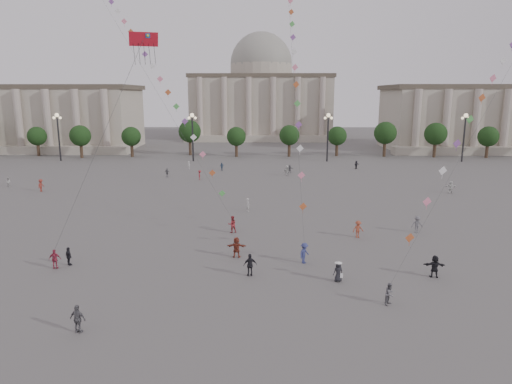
{
  "coord_description": "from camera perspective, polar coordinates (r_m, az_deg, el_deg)",
  "views": [
    {
      "loc": [
        0.58,
        -31.43,
        14.62
      ],
      "look_at": [
        -0.05,
        12.0,
        5.34
      ],
      "focal_mm": 32.0,
      "sensor_mm": 36.0,
      "label": 1
    }
  ],
  "objects": [
    {
      "name": "ground",
      "position": [
        34.67,
        -0.21,
        -12.88
      ],
      "size": [
        360.0,
        360.0,
        0.0
      ],
      "primitive_type": "plane",
      "color": "#53514E",
      "rests_on": "ground"
    },
    {
      "name": "person_crowd_8",
      "position": [
        48.79,
        12.64,
        -4.55
      ],
      "size": [
        1.31,
        0.94,
        1.83
      ],
      "primitive_type": "imported",
      "rotation": [
        0.0,
        0.0,
        0.24
      ],
      "color": "#994029",
      "rests_on": "ground"
    },
    {
      "name": "person_crowd_1",
      "position": [
        84.16,
        -28.55,
        1.13
      ],
      "size": [
        0.96,
        0.89,
        1.58
      ],
      "primitive_type": "imported",
      "rotation": [
        0.0,
        0.0,
        2.66
      ],
      "color": "beige",
      "rests_on": "ground"
    },
    {
      "name": "kite_flyer_2",
      "position": [
        34.43,
        16.37,
        -12.11
      ],
      "size": [
        0.98,
        0.99,
        1.61
      ],
      "primitive_type": "imported",
      "rotation": [
        0.0,
        0.0,
        0.83
      ],
      "color": "slate",
      "rests_on": "ground"
    },
    {
      "name": "kite_flyer_0",
      "position": [
        49.4,
        -2.98,
        -4.05
      ],
      "size": [
        1.07,
        0.94,
        1.85
      ],
      "primitive_type": "imported",
      "rotation": [
        0.0,
        0.0,
        3.45
      ],
      "color": "maroon",
      "rests_on": "ground"
    },
    {
      "name": "person_crowd_2",
      "position": [
        77.56,
        -25.28,
        0.76
      ],
      "size": [
        0.95,
        1.36,
        1.92
      ],
      "primitive_type": "imported",
      "rotation": [
        0.0,
        0.0,
        1.37
      ],
      "color": "maroon",
      "rests_on": "ground"
    },
    {
      "name": "person_crowd_4",
      "position": [
        84.22,
        3.85,
        2.71
      ],
      "size": [
        1.51,
        1.8,
        1.94
      ],
      "primitive_type": "imported",
      "rotation": [
        0.0,
        0.0,
        4.09
      ],
      "color": "silver",
      "rests_on": "ground"
    },
    {
      "name": "person_crowd_12",
      "position": [
        87.29,
        4.25,
        2.9
      ],
      "size": [
        1.47,
        0.74,
        1.52
      ],
      "primitive_type": "imported",
      "rotation": [
        0.0,
        0.0,
        2.93
      ],
      "color": "#5D5E62",
      "rests_on": "ground"
    },
    {
      "name": "lamp_post_mid_west",
      "position": [
        102.88,
        -7.95,
        7.9
      ],
      "size": [
        2.0,
        0.9,
        10.65
      ],
      "color": "#262628",
      "rests_on": "ground"
    },
    {
      "name": "hat_person",
      "position": [
        37.41,
        10.24,
        -9.71
      ],
      "size": [
        0.93,
        0.75,
        1.69
      ],
      "color": "black",
      "rests_on": "ground"
    },
    {
      "name": "person_crowd_6",
      "position": [
        52.28,
        19.49,
        -3.83
      ],
      "size": [
        1.2,
        0.69,
        1.85
      ],
      "primitive_type": "imported",
      "rotation": [
        0.0,
        0.0,
        6.28
      ],
      "color": "#5D5D61",
      "rests_on": "ground"
    },
    {
      "name": "kite_flyer_1",
      "position": [
        40.8,
        6.07,
        -7.6
      ],
      "size": [
        1.29,
        1.38,
        1.87
      ],
      "primitive_type": "imported",
      "rotation": [
        0.0,
        0.0,
        0.91
      ],
      "color": "navy",
      "rests_on": "ground"
    },
    {
      "name": "tourist_1",
      "position": [
        43.34,
        -22.36,
        -7.45
      ],
      "size": [
        0.98,
        0.94,
        1.64
      ],
      "primitive_type": "imported",
      "rotation": [
        0.0,
        0.0,
        2.41
      ],
      "color": "black",
      "rests_on": "ground"
    },
    {
      "name": "tourist_0",
      "position": [
        42.97,
        -23.83,
        -7.68
      ],
      "size": [
        1.06,
        0.55,
        1.72
      ],
      "primitive_type": "imported",
      "rotation": [
        0.0,
        0.0,
        3.27
      ],
      "color": "#A02B43",
      "rests_on": "ground"
    },
    {
      "name": "kite_train_west",
      "position": [
        66.96,
        -16.1,
        19.24
      ],
      "size": [
        28.91,
        30.61,
        58.53
      ],
      "color": "#3F3F3F",
      "rests_on": "ground"
    },
    {
      "name": "tourist_3",
      "position": [
        31.53,
        -21.37,
        -14.56
      ],
      "size": [
        1.17,
        0.73,
        1.86
      ],
      "primitive_type": "imported",
      "rotation": [
        0.0,
        0.0,
        2.87
      ],
      "color": "#58585C",
      "rests_on": "ground"
    },
    {
      "name": "person_crowd_9",
      "position": [
        93.94,
        12.43,
        3.34
      ],
      "size": [
        1.44,
        1.39,
        1.64
      ],
      "primitive_type": "imported",
      "rotation": [
        0.0,
        0.0,
        0.75
      ],
      "color": "black",
      "rests_on": "ground"
    },
    {
      "name": "person_crowd_7",
      "position": [
        74.99,
        23.16,
        0.58
      ],
      "size": [
        1.77,
        0.61,
        1.89
      ],
      "primitive_type": "imported",
      "rotation": [
        0.0,
        0.0,
        3.11
      ],
      "color": "silver",
      "rests_on": "ground"
    },
    {
      "name": "lamp_post_far_east",
      "position": [
        110.97,
        24.64,
        7.23
      ],
      "size": [
        2.0,
        0.9,
        10.65
      ],
      "color": "#262628",
      "rests_on": "ground"
    },
    {
      "name": "dragon_kite",
      "position": [
        38.03,
        -13.95,
        16.76
      ],
      "size": [
        5.4,
        1.17,
        19.21
      ],
      "color": "red",
      "rests_on": "ground"
    },
    {
      "name": "lamp_post_mid_east",
      "position": [
        102.71,
        8.99,
        7.86
      ],
      "size": [
        2.0,
        0.9,
        10.65
      ],
      "color": "#262628",
      "rests_on": "ground"
    },
    {
      "name": "person_crowd_16",
      "position": [
        84.22,
        -11.06,
        2.39
      ],
      "size": [
        0.99,
        0.59,
        1.59
      ],
      "primitive_type": "imported",
      "rotation": [
        0.0,
        0.0,
        6.05
      ],
      "color": "slate",
      "rests_on": "ground"
    },
    {
      "name": "person_crowd_13",
      "position": [
        58.25,
        -1.04,
        -1.6
      ],
      "size": [
        0.65,
        0.74,
        1.71
      ],
      "primitive_type": "imported",
      "rotation": [
        0.0,
        0.0,
        2.05
      ],
      "color": "#BCBBB7",
      "rests_on": "ground"
    },
    {
      "name": "person_crowd_10",
      "position": [
        92.69,
        -8.37,
        3.35
      ],
      "size": [
        0.63,
        0.68,
        1.56
      ],
      "primitive_type": "imported",
      "rotation": [
        0.0,
        0.0,
        2.19
      ],
      "color": "white",
      "rests_on": "ground"
    },
    {
      "name": "tourist_4",
      "position": [
        37.85,
        -0.74,
        -9.11
      ],
      "size": [
        1.18,
        0.67,
        1.89
      ],
      "primitive_type": "imported",
      "rotation": [
        0.0,
        0.0,
        3.33
      ],
      "color": "black",
      "rests_on": "ground"
    },
    {
      "name": "tourist_2",
      "position": [
        42.01,
        -2.46,
        -6.92
      ],
      "size": [
        1.81,
        0.64,
        1.93
      ],
      "primitive_type": "imported",
      "rotation": [
        0.0,
        0.0,
        3.1
      ],
      "color": "brown",
      "rests_on": "ground"
    },
    {
      "name": "person_crowd_3",
      "position": [
        40.33,
        21.43,
        -8.65
      ],
      "size": [
        1.78,
        0.74,
        1.86
      ],
      "primitive_type": "imported",
      "rotation": [
        0.0,
        0.0,
        3.03
      ],
      "color": "black",
      "rests_on": "ground"
    },
    {
      "name": "hall_central",
      "position": [
        160.65,
        0.64,
        11.93
      ],
      "size": [
        48.3,
        34.3,
        35.5
      ],
      "color": "#ADA491",
      "rests_on": "ground"
    },
    {
      "name": "lamp_post_far_west",
      "position": [
        111.44,
        -23.51,
        7.34
      ],
      "size": [
        2.0,
        0.9,
        10.65
      ],
      "color": "#262628",
      "rests_on": "ground"
    },
    {
      "name": "tree_row",
      "position": [
        109.82,
        0.53,
        7.25
      ],
      "size": [
        137.12,
        5.12,
        8.0
      ],
      "color": "#382A1C",
      "rests_on": "ground"
    },
    {
      "name": "person_crowd_17",
      "position": [
        80.47,
        -7.04,
        2.12
      ],
      "size": [
        0.72,
        1.15,
        1.69
      ],
      "primitive_type": "imported",
      "rotation": [
        0.0,
        0.0,
        1.66
      ],
      "color": "maroon",
      "rests_on": "ground"
    },
    {
      "name": "person_crowd_0",
      "position": [
        90.15,
        -4.3,
        3.21
      ],
      "size": [
        0.94,
        0.9,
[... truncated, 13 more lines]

